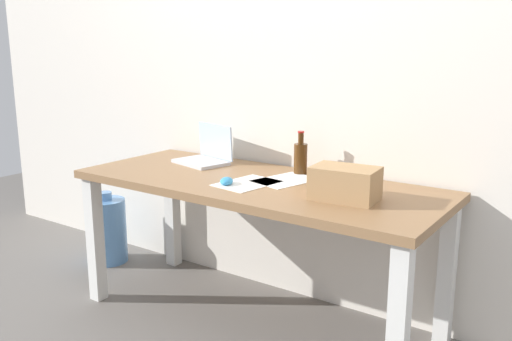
# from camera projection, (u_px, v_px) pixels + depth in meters

# --- Properties ---
(ground_plane) EXTENTS (8.00, 8.00, 0.00)m
(ground_plane) POSITION_uv_depth(u_px,v_px,m) (256.00, 319.00, 2.82)
(ground_plane) COLOR slate
(back_wall) EXTENTS (5.20, 0.08, 2.60)m
(back_wall) POSITION_uv_depth(u_px,v_px,m) (302.00, 59.00, 2.87)
(back_wall) COLOR silver
(back_wall) RESTS_ON ground
(desk) EXTENTS (1.82, 0.72, 0.73)m
(desk) POSITION_uv_depth(u_px,v_px,m) (256.00, 199.00, 2.68)
(desk) COLOR olive
(desk) RESTS_ON ground
(laptop_left) EXTENTS (0.33, 0.28, 0.21)m
(laptop_left) POSITION_uv_depth(u_px,v_px,m) (206.00, 155.00, 3.05)
(laptop_left) COLOR silver
(laptop_left) RESTS_ON desk
(beer_bottle) EXTENTS (0.07, 0.07, 0.22)m
(beer_bottle) POSITION_uv_depth(u_px,v_px,m) (301.00, 157.00, 2.78)
(beer_bottle) COLOR #47280F
(beer_bottle) RESTS_ON desk
(computer_mouse) EXTENTS (0.10, 0.12, 0.03)m
(computer_mouse) POSITION_uv_depth(u_px,v_px,m) (227.00, 181.00, 2.58)
(computer_mouse) COLOR #338CC6
(computer_mouse) RESTS_ON desk
(cardboard_box) EXTENTS (0.29, 0.20, 0.14)m
(cardboard_box) POSITION_uv_depth(u_px,v_px,m) (345.00, 183.00, 2.31)
(cardboard_box) COLOR tan
(cardboard_box) RESTS_ON desk
(paper_sheet_near_back) EXTENTS (0.28, 0.34, 0.00)m
(paper_sheet_near_back) POSITION_uv_depth(u_px,v_px,m) (285.00, 180.00, 2.66)
(paper_sheet_near_back) COLOR white
(paper_sheet_near_back) RESTS_ON desk
(paper_sheet_center) EXTENTS (0.25, 0.32, 0.00)m
(paper_sheet_center) POSITION_uv_depth(u_px,v_px,m) (247.00, 183.00, 2.60)
(paper_sheet_center) COLOR white
(paper_sheet_center) RESTS_ON desk
(water_cooler_jug) EXTENTS (0.25, 0.25, 0.46)m
(water_cooler_jug) POSITION_uv_depth(u_px,v_px,m) (107.00, 230.00, 3.54)
(water_cooler_jug) COLOR #598CC6
(water_cooler_jug) RESTS_ON ground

